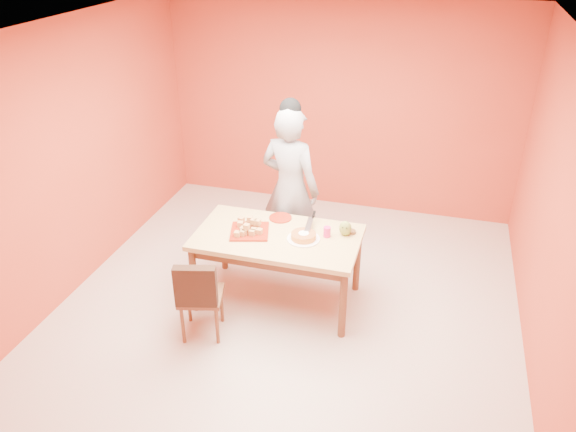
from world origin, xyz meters
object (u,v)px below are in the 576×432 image
(dining_chair, at_px, (200,295))
(magenta_glass, at_px, (327,232))
(sponge_cake, at_px, (304,236))
(egg_ornament, at_px, (345,228))
(dining_table, at_px, (278,244))
(person, at_px, (290,189))
(checker_tin, at_px, (351,232))
(red_dinner_plate, at_px, (280,218))
(pastry_platter, at_px, (250,231))

(dining_chair, height_order, magenta_glass, magenta_glass)
(dining_chair, height_order, sponge_cake, dining_chair)
(egg_ornament, bearing_deg, dining_table, -175.65)
(person, height_order, egg_ornament, person)
(dining_table, distance_m, person, 0.76)
(person, height_order, sponge_cake, person)
(egg_ornament, distance_m, checker_tin, 0.10)
(checker_tin, bearing_deg, red_dinner_plate, 172.62)
(egg_ornament, height_order, magenta_glass, egg_ornament)
(egg_ornament, bearing_deg, sponge_cake, -164.22)
(dining_table, height_order, dining_chair, dining_chair)
(dining_table, bearing_deg, pastry_platter, -175.65)
(dining_table, distance_m, checker_tin, 0.73)
(sponge_cake, xyz_separation_m, egg_ornament, (0.37, 0.19, 0.04))
(sponge_cake, bearing_deg, pastry_platter, -178.79)
(dining_table, height_order, pastry_platter, pastry_platter)
(egg_ornament, bearing_deg, magenta_glass, -167.95)
(dining_chair, relative_size, magenta_glass, 8.36)
(person, xyz_separation_m, red_dinner_plate, (0.00, -0.38, -0.15))
(dining_table, xyz_separation_m, pastry_platter, (-0.28, -0.02, 0.11))
(pastry_platter, bearing_deg, magenta_glass, 9.91)
(person, distance_m, magenta_glass, 0.82)
(pastry_platter, height_order, sponge_cake, sponge_cake)
(dining_chair, height_order, person, person)
(red_dinner_plate, bearing_deg, dining_table, -78.31)
(dining_table, relative_size, egg_ornament, 10.50)
(person, distance_m, pastry_platter, 0.78)
(dining_table, xyz_separation_m, person, (-0.07, 0.72, 0.25))
(person, bearing_deg, egg_ornament, 155.91)
(dining_table, bearing_deg, egg_ornament, 16.01)
(dining_chair, xyz_separation_m, checker_tin, (1.21, 0.95, 0.33))
(dining_chair, relative_size, sponge_cake, 3.53)
(red_dinner_plate, xyz_separation_m, egg_ornament, (0.70, -0.16, 0.07))
(dining_table, relative_size, person, 0.87)
(dining_table, xyz_separation_m, egg_ornament, (0.63, 0.18, 0.17))
(sponge_cake, bearing_deg, egg_ornament, 27.44)
(person, distance_m, egg_ornament, 0.89)
(person, bearing_deg, magenta_glass, 144.81)
(dining_table, bearing_deg, person, 95.79)
(egg_ornament, bearing_deg, checker_tin, 38.78)
(magenta_glass, relative_size, checker_tin, 1.10)
(pastry_platter, bearing_deg, dining_chair, -110.20)
(magenta_glass, bearing_deg, person, 131.62)
(pastry_platter, bearing_deg, sponge_cake, 1.21)
(red_dinner_plate, distance_m, checker_tin, 0.76)
(pastry_platter, xyz_separation_m, sponge_cake, (0.54, 0.01, 0.03))
(checker_tin, bearing_deg, dining_table, -160.55)
(person, xyz_separation_m, magenta_glass, (0.54, -0.61, -0.11))
(egg_ornament, relative_size, magenta_glass, 1.49)
(person, height_order, magenta_glass, person)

